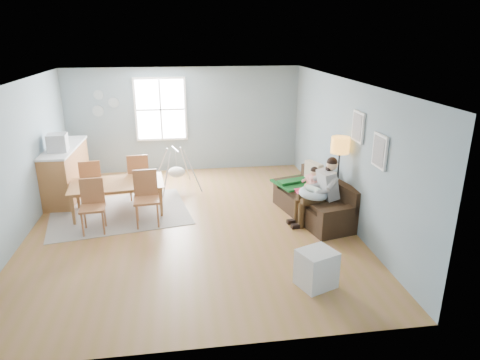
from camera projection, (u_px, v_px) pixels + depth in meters
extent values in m
cube|color=olive|center=(191.00, 225.00, 8.32)|extent=(8.40, 9.40, 0.08)
cube|color=silver|center=(185.00, 64.00, 7.32)|extent=(8.40, 9.40, 0.60)
cube|color=gray|center=(184.00, 112.00, 12.22)|extent=(8.40, 0.08, 3.90)
cube|color=gray|center=(205.00, 312.00, 3.51)|extent=(8.40, 0.08, 3.90)
cube|color=gray|center=(401.00, 149.00, 8.42)|extent=(0.08, 9.40, 3.90)
cube|color=white|center=(161.00, 109.00, 10.93)|extent=(1.32, 0.06, 1.62)
cube|color=white|center=(161.00, 110.00, 10.90)|extent=(1.20, 0.02, 1.50)
cube|color=white|center=(161.00, 110.00, 10.89)|extent=(1.20, 0.03, 0.04)
cube|color=white|center=(161.00, 110.00, 10.89)|extent=(0.04, 0.03, 1.50)
cube|color=white|center=(380.00, 151.00, 6.73)|extent=(0.04, 0.44, 0.54)
cube|color=slate|center=(378.00, 151.00, 6.72)|extent=(0.01, 0.36, 0.46)
cube|color=white|center=(358.00, 127.00, 7.50)|extent=(0.04, 0.44, 0.54)
cube|color=slate|center=(357.00, 127.00, 7.50)|extent=(0.01, 0.36, 0.46)
cylinder|color=#869AA1|center=(98.00, 95.00, 10.60)|extent=(0.24, 0.02, 0.24)
cylinder|color=#869AA1|center=(114.00, 103.00, 10.71)|extent=(0.26, 0.02, 0.26)
cylinder|color=#869AA1|center=(98.00, 111.00, 10.72)|extent=(0.28, 0.02, 0.28)
cube|color=black|center=(314.00, 208.00, 8.55)|extent=(1.29, 2.14, 0.40)
cube|color=black|center=(330.00, 187.00, 8.53)|extent=(0.64, 1.99, 0.41)
cube|color=black|center=(341.00, 212.00, 7.66)|extent=(0.88, 0.38, 0.15)
cube|color=black|center=(293.00, 181.00, 9.25)|extent=(0.88, 0.38, 0.15)
cube|color=#12511D|center=(298.00, 183.00, 9.03)|extent=(1.11, 1.03, 0.04)
cube|color=tan|center=(314.00, 173.00, 8.93)|extent=(0.28, 0.49, 0.48)
cube|color=#959497|center=(328.00, 184.00, 8.12)|extent=(0.39, 0.47, 0.58)
sphere|color=#E1B189|center=(332.00, 165.00, 8.01)|extent=(0.21, 0.21, 0.21)
sphere|color=black|center=(332.00, 162.00, 8.00)|extent=(0.20, 0.20, 0.20)
cylinder|color=#352413|center=(313.00, 201.00, 8.03)|extent=(0.46, 0.21, 0.16)
cylinder|color=#352413|center=(308.00, 197.00, 8.22)|extent=(0.46, 0.21, 0.16)
cylinder|color=#352413|center=(301.00, 216.00, 8.06)|extent=(0.13, 0.13, 0.49)
cylinder|color=#352413|center=(297.00, 211.00, 8.26)|extent=(0.13, 0.13, 0.49)
cube|color=black|center=(297.00, 226.00, 8.11)|extent=(0.24, 0.13, 0.08)
cube|color=black|center=(293.00, 222.00, 8.30)|extent=(0.24, 0.13, 0.08)
torus|color=#C4E5F6|center=(313.00, 194.00, 8.08)|extent=(0.63, 0.61, 0.22)
cylinder|color=silver|center=(313.00, 190.00, 8.05)|extent=(0.27, 0.32, 0.13)
sphere|color=#E1B189|center=(307.00, 186.00, 8.18)|extent=(0.11, 0.11, 0.11)
cube|color=white|center=(312.00, 183.00, 8.58)|extent=(0.25, 0.27, 0.34)
sphere|color=#E1B189|center=(314.00, 172.00, 8.51)|extent=(0.16, 0.16, 0.16)
sphere|color=black|center=(314.00, 170.00, 8.50)|extent=(0.15, 0.15, 0.15)
cylinder|color=#F43B69|center=(304.00, 192.00, 8.50)|extent=(0.29, 0.13, 0.08)
cylinder|color=#F43B69|center=(301.00, 190.00, 8.62)|extent=(0.29, 0.13, 0.08)
cylinder|color=#F43B69|center=(297.00, 200.00, 8.51)|extent=(0.07, 0.07, 0.28)
cylinder|color=#F43B69|center=(295.00, 198.00, 8.63)|extent=(0.07, 0.07, 0.28)
cylinder|color=black|center=(334.00, 220.00, 8.43)|extent=(0.30, 0.30, 0.03)
cylinder|color=black|center=(337.00, 185.00, 8.19)|extent=(0.03, 0.03, 1.49)
cylinder|color=orange|center=(340.00, 145.00, 7.93)|extent=(0.34, 0.34, 0.30)
cube|color=silver|center=(316.00, 268.00, 6.20)|extent=(0.63, 0.60, 0.56)
cube|color=black|center=(304.00, 273.00, 6.10)|extent=(0.17, 0.36, 0.45)
cube|color=gray|center=(120.00, 213.00, 8.80)|extent=(3.04, 2.52, 0.01)
imported|color=olive|center=(118.00, 198.00, 8.69)|extent=(1.94, 1.21, 0.65)
cube|color=#9E6536|center=(93.00, 208.00, 7.81)|extent=(0.48, 0.48, 0.04)
cube|color=#9E6536|center=(92.00, 191.00, 7.91)|extent=(0.43, 0.08, 0.49)
cylinder|color=#9E6536|center=(83.00, 225.00, 7.69)|extent=(0.04, 0.04, 0.48)
cylinder|color=#9E6536|center=(103.00, 223.00, 7.76)|extent=(0.04, 0.04, 0.48)
cylinder|color=#9E6536|center=(85.00, 217.00, 8.02)|extent=(0.04, 0.04, 0.48)
cylinder|color=#9E6536|center=(105.00, 215.00, 8.10)|extent=(0.04, 0.04, 0.48)
cube|color=#9E6536|center=(147.00, 200.00, 8.10)|extent=(0.51, 0.51, 0.05)
cube|color=#9E6536|center=(145.00, 182.00, 8.20)|extent=(0.45, 0.08, 0.52)
cylinder|color=#9E6536|center=(137.00, 217.00, 7.97)|extent=(0.04, 0.04, 0.51)
cylinder|color=#9E6536|center=(158.00, 216.00, 8.04)|extent=(0.04, 0.04, 0.51)
cylinder|color=#9E6536|center=(137.00, 209.00, 8.32)|extent=(0.04, 0.04, 0.51)
cylinder|color=#9E6536|center=(157.00, 208.00, 8.40)|extent=(0.04, 0.04, 0.51)
cube|color=#9E6536|center=(92.00, 182.00, 9.17)|extent=(0.51, 0.51, 0.04)
cube|color=#9E6536|center=(90.00, 173.00, 8.90)|extent=(0.43, 0.10, 0.49)
cylinder|color=#9E6536|center=(102.00, 189.00, 9.47)|extent=(0.04, 0.04, 0.48)
cylinder|color=#9E6536|center=(85.00, 190.00, 9.37)|extent=(0.04, 0.04, 0.48)
cylinder|color=#9E6536|center=(102.00, 194.00, 9.13)|extent=(0.04, 0.04, 0.48)
cylinder|color=#9E6536|center=(84.00, 196.00, 9.04)|extent=(0.04, 0.04, 0.48)
cube|color=#9E6536|center=(138.00, 176.00, 9.46)|extent=(0.54, 0.54, 0.04)
cube|color=#9E6536|center=(138.00, 167.00, 9.18)|extent=(0.45, 0.11, 0.52)
cylinder|color=#9E6536|center=(147.00, 183.00, 9.77)|extent=(0.04, 0.04, 0.51)
cylinder|color=#9E6536|center=(130.00, 185.00, 9.66)|extent=(0.04, 0.04, 0.51)
cylinder|color=#9E6536|center=(148.00, 189.00, 9.42)|extent=(0.04, 0.04, 0.51)
cylinder|color=#9E6536|center=(131.00, 191.00, 9.32)|extent=(0.04, 0.04, 0.51)
cube|color=olive|center=(66.00, 172.00, 9.55)|extent=(0.60, 2.03, 1.12)
cube|color=silver|center=(63.00, 147.00, 9.37)|extent=(0.65, 2.07, 0.04)
cube|color=#B7B6BC|center=(57.00, 143.00, 8.93)|extent=(0.41, 0.39, 0.37)
cube|color=black|center=(48.00, 143.00, 8.90)|extent=(0.04, 0.30, 0.26)
cylinder|color=#B7B6BC|center=(175.00, 149.00, 9.83)|extent=(0.18, 0.54, 0.04)
ellipsoid|color=beige|center=(177.00, 172.00, 10.01)|extent=(0.40, 0.40, 0.24)
cylinder|color=#B7B6BC|center=(176.00, 161.00, 9.92)|extent=(0.01, 0.01, 0.44)
cylinder|color=#B7B6BC|center=(167.00, 174.00, 9.60)|extent=(0.25, 0.43, 0.96)
cylinder|color=#B7B6BC|center=(193.00, 171.00, 9.84)|extent=(0.41, 0.27, 0.96)
cylinder|color=#B7B6BC|center=(160.00, 167.00, 10.14)|extent=(0.41, 0.27, 0.96)
cylinder|color=#B7B6BC|center=(185.00, 164.00, 10.37)|extent=(0.25, 0.43, 0.96)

